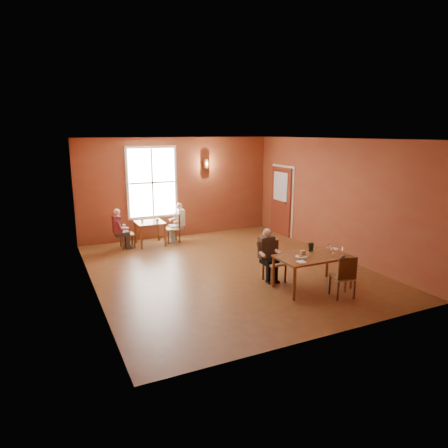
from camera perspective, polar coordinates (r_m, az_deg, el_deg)
name	(u,v)px	position (r m, az deg, el deg)	size (l,w,h in m)	color
ground	(228,269)	(9.43, 0.52, -6.48)	(6.00, 7.00, 0.01)	brown
wall_back	(178,188)	(12.25, -6.62, 5.20)	(6.00, 0.04, 3.00)	brown
wall_front	(330,245)	(6.16, 14.86, -2.92)	(6.00, 0.04, 3.00)	brown
wall_left	(90,218)	(8.22, -18.65, 0.77)	(0.04, 7.00, 3.00)	brown
wall_right	(332,197)	(10.68, 15.23, 3.68)	(0.04, 7.00, 3.00)	brown
ceiling	(228,139)	(8.89, 0.56, 12.07)	(6.00, 7.00, 0.04)	white
window	(152,183)	(11.95, -10.22, 5.85)	(1.36, 0.10, 1.96)	white
door	(281,201)	(12.53, 8.11, 3.24)	(0.12, 1.04, 2.10)	maroon
wall_sconce	(206,164)	(12.40, -2.57, 8.61)	(0.16, 0.16, 0.28)	brown
main_table	(312,272)	(8.44, 12.47, -6.69)	(1.47, 0.83, 0.69)	brown
chair_diner_main	(274,262)	(8.64, 7.22, -5.42)	(0.38, 0.38, 0.86)	brown
diner_main	(275,257)	(8.58, 7.35, -4.73)	(0.44, 0.44, 1.09)	#39291D
chair_empty	(342,276)	(8.11, 16.56, -7.14)	(0.38, 0.38, 0.85)	#522A1C
plate_food	(301,256)	(8.18, 10.97, -4.58)	(0.24, 0.24, 0.03)	white
sandwich	(303,254)	(8.24, 11.20, -4.19)	(0.09, 0.08, 0.10)	tan
goblet_a	(329,248)	(8.63, 14.73, -3.34)	(0.07, 0.07, 0.18)	white
goblet_b	(341,250)	(8.57, 16.37, -3.57)	(0.07, 0.07, 0.17)	silver
goblet_c	(332,252)	(8.34, 15.16, -3.92)	(0.07, 0.07, 0.18)	white
menu_stand	(311,247)	(8.62, 12.32, -3.23)	(0.11, 0.05, 0.18)	black
knife	(319,259)	(8.12, 13.40, -4.94)	(0.18, 0.01, 0.00)	white
napkin	(301,262)	(7.90, 10.98, -5.31)	(0.16, 0.16, 0.01)	white
side_plate	(334,249)	(8.90, 15.50, -3.44)	(0.16, 0.16, 0.01)	silver
sunglasses	(343,256)	(8.42, 16.68, -4.45)	(0.13, 0.04, 0.02)	black
second_table	(150,233)	(11.53, -10.49, -1.32)	(0.76, 0.76, 0.67)	brown
chair_diner_white	(172,228)	(11.69, -7.43, -0.58)	(0.37, 0.37, 0.85)	brown
diner_white	(173,224)	(11.67, -7.31, 0.03)	(0.44, 0.44, 1.10)	silver
chair_diner_maroon	(127,233)	(11.38, -13.67, -1.32)	(0.36, 0.36, 0.81)	#492C11
diner_maroon	(126,228)	(11.34, -13.85, -0.62)	(0.44, 0.44, 1.10)	maroon
cup_a	(157,221)	(11.38, -9.54, 0.48)	(0.11, 0.11, 0.08)	white
cup_b	(142,220)	(11.53, -11.62, 0.55)	(0.09, 0.09, 0.08)	white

